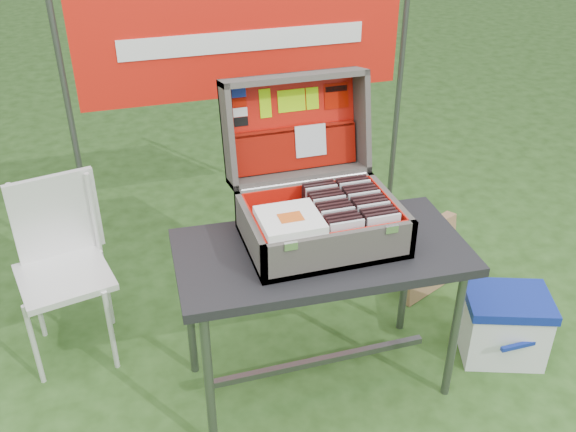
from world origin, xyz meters
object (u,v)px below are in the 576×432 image
object	(u,v)px
suitcase	(318,172)
cardboard_box	(429,258)
chair	(65,279)
cooler	(504,325)
table	(319,319)

from	to	relation	value
suitcase	cardboard_box	size ratio (longest dim) A/B	1.51
suitcase	chair	size ratio (longest dim) A/B	0.72
cooler	cardboard_box	bearing A→B (deg)	120.07
table	suitcase	size ratio (longest dim) A/B	1.90
table	cardboard_box	distance (m)	0.94
suitcase	cooler	size ratio (longest dim) A/B	1.60
cardboard_box	chair	bearing A→B (deg)	154.38
cardboard_box	table	bearing A→B (deg)	-172.88
table	chair	distance (m)	1.16
suitcase	chair	bearing A→B (deg)	158.06
suitcase	chair	world-z (taller)	suitcase
chair	table	bearing A→B (deg)	-39.56
suitcase	cardboard_box	distance (m)	1.19
table	suitcase	bearing A→B (deg)	85.02
table	cooler	xyz separation A→B (m)	(0.89, -0.07, -0.20)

